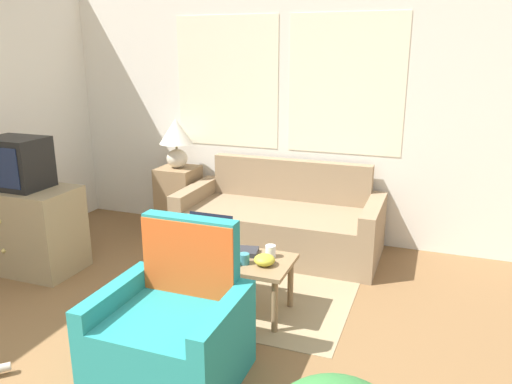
# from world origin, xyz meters

# --- Properties ---
(wall_back) EXTENTS (5.85, 0.06, 2.60)m
(wall_back) POSITION_xyz_m (-0.00, 3.67, 1.31)
(wall_back) COLOR white
(wall_back) RESTS_ON ground_plane
(rug) EXTENTS (1.75, 1.92, 0.01)m
(rug) POSITION_xyz_m (0.03, 2.55, 0.00)
(rug) COLOR #9E8966
(rug) RESTS_ON ground_plane
(couch) EXTENTS (1.89, 0.87, 0.82)m
(couch) POSITION_xyz_m (0.05, 3.22, 0.26)
(couch) COLOR #937A5B
(couch) RESTS_ON ground_plane
(armchair) EXTENTS (0.80, 0.70, 0.91)m
(armchair) POSITION_xyz_m (0.06, 1.13, 0.27)
(armchair) COLOR teal
(armchair) RESTS_ON ground_plane
(tv_dresser) EXTENTS (0.94, 0.53, 0.74)m
(tv_dresser) POSITION_xyz_m (-1.91, 2.02, 0.37)
(tv_dresser) COLOR #998460
(tv_dresser) RESTS_ON ground_plane
(television) EXTENTS (0.49, 0.38, 0.43)m
(television) POSITION_xyz_m (-1.91, 2.02, 0.95)
(television) COLOR black
(television) RESTS_ON tv_dresser
(side_table) EXTENTS (0.39, 0.39, 0.68)m
(side_table) POSITION_xyz_m (-1.14, 3.37, 0.34)
(side_table) COLOR #937551
(side_table) RESTS_ON ground_plane
(table_lamp) EXTENTS (0.35, 0.35, 0.51)m
(table_lamp) POSITION_xyz_m (-1.14, 3.37, 1.00)
(table_lamp) COLOR beige
(table_lamp) RESTS_ON side_table
(coffee_table) EXTENTS (0.97, 0.48, 0.42)m
(coffee_table) POSITION_xyz_m (0.03, 1.96, 0.37)
(coffee_table) COLOR #8E704C
(coffee_table) RESTS_ON ground_plane
(laptop) EXTENTS (0.36, 0.31, 0.25)m
(laptop) POSITION_xyz_m (-0.17, 2.02, 0.48)
(laptop) COLOR black
(laptop) RESTS_ON coffee_table
(cup_navy) EXTENTS (0.09, 0.09, 0.10)m
(cup_navy) POSITION_xyz_m (0.10, 1.81, 0.47)
(cup_navy) COLOR white
(cup_navy) RESTS_ON coffee_table
(cup_yellow) EXTENTS (0.08, 0.08, 0.07)m
(cup_yellow) POSITION_xyz_m (0.20, 1.89, 0.46)
(cup_yellow) COLOR teal
(cup_yellow) RESTS_ON coffee_table
(cup_white) EXTENTS (0.08, 0.08, 0.09)m
(cup_white) POSITION_xyz_m (0.34, 2.06, 0.46)
(cup_white) COLOR white
(cup_white) RESTS_ON coffee_table
(snack_bowl) EXTENTS (0.15, 0.15, 0.08)m
(snack_bowl) POSITION_xyz_m (0.34, 1.92, 0.46)
(snack_bowl) COLOR gold
(snack_bowl) RESTS_ON coffee_table
(book_red) EXTENTS (0.23, 0.19, 0.04)m
(book_red) POSITION_xyz_m (0.14, 2.05, 0.44)
(book_red) COLOR #2D2D33
(book_red) RESTS_ON coffee_table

